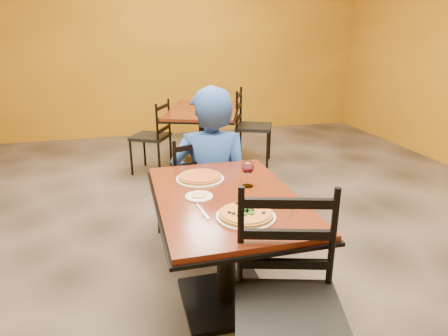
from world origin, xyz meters
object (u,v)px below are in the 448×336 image
object	(u,v)px
chair_second_right	(254,127)
pizza_far	(200,176)
chair_main_near	(289,317)
chair_second_left	(150,137)
plate_far	(200,179)
table_second	(204,124)
plate_main	(246,217)
side_plate	(199,197)
chair_main_far	(187,186)
table_main	(226,225)
pizza_main	(246,214)
wine_glass	(248,173)
diner	(211,168)

from	to	relation	value
chair_second_right	pizza_far	size ratio (longest dim) A/B	3.44
chair_main_near	pizza_far	world-z (taller)	chair_main_near
chair_second_left	plate_far	xyz separation A→B (m)	(0.14, -2.35, 0.31)
table_second	plate_main	bearing A→B (deg)	-97.59
chair_second_left	chair_second_right	xyz separation A→B (m)	(1.32, 0.00, 0.04)
plate_far	side_plate	size ratio (longest dim) A/B	1.94
chair_main_far	pizza_far	xyz separation A→B (m)	(-0.01, -0.63, 0.31)
chair_second_left	table_main	bearing A→B (deg)	34.67
pizza_main	chair_second_left	bearing A→B (deg)	95.17
chair_main_far	wine_glass	distance (m)	0.93
chair_second_right	wine_glass	size ratio (longest dim) A/B	5.35
chair_main_far	chair_second_left	bearing A→B (deg)	-102.04
chair_main_near	table_main	bearing A→B (deg)	111.01
chair_second_right	pizza_main	size ratio (longest dim) A/B	3.39
pizza_far	wine_glass	distance (m)	0.33
chair_second_left	side_plate	distance (m)	2.65
side_plate	plate_main	bearing A→B (deg)	-59.75
pizza_far	chair_second_right	bearing A→B (deg)	63.45
chair_second_right	pizza_main	world-z (taller)	chair_second_right
plate_main	plate_far	size ratio (longest dim) A/B	1.00
chair_second_right	side_plate	distance (m)	2.92
chair_second_left	wine_glass	distance (m)	2.60
diner	table_main	bearing A→B (deg)	96.39
chair_main_far	pizza_far	size ratio (longest dim) A/B	3.26
table_main	pizza_far	distance (m)	0.38
table_main	side_plate	world-z (taller)	side_plate
chair_second_right	plate_main	world-z (taller)	chair_second_right
chair_second_left	diner	world-z (taller)	diner
table_second	chair_second_left	distance (m)	0.67
plate_far	wine_glass	world-z (taller)	wine_glass
chair_main_near	pizza_main	bearing A→B (deg)	111.18
pizza_far	chair_second_left	bearing A→B (deg)	93.52
table_second	chair_second_right	bearing A→B (deg)	0.00
chair_main_near	plate_far	distance (m)	1.13
diner	side_plate	bearing A→B (deg)	84.88
side_plate	wine_glass	distance (m)	0.35
pizza_far	side_plate	world-z (taller)	pizza_far
chair_second_left	plate_far	distance (m)	2.37
table_second	chair_second_left	world-z (taller)	chair_second_left
pizza_main	wine_glass	world-z (taller)	wine_glass
chair_second_right	plate_far	world-z (taller)	chair_second_right
plate_main	pizza_far	bearing A→B (deg)	101.55
chair_second_left	plate_far	world-z (taller)	chair_second_left
pizza_far	table_second	bearing A→B (deg)	77.65
plate_main	wine_glass	xyz separation A→B (m)	(0.14, 0.41, 0.08)
plate_far	wine_glass	size ratio (longest dim) A/B	1.72
plate_main	diner	bearing A→B (deg)	86.72
chair_main_far	chair_second_right	xyz separation A→B (m)	(1.16, 1.72, 0.03)
table_second	chair_second_right	xyz separation A→B (m)	(0.66, 0.00, -0.08)
plate_far	diner	bearing A→B (deg)	69.38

